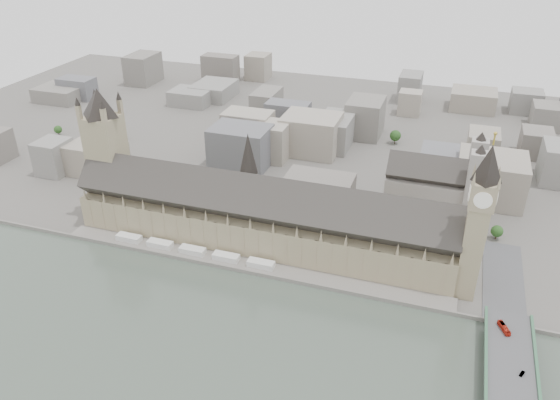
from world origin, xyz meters
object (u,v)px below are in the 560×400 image
(westminster_abbey, at_px, (435,190))
(victoria_tower, at_px, (106,148))
(car_silver, at_px, (522,374))
(red_bus_north, at_px, (504,328))
(elizabeth_tower, at_px, (479,213))
(palace_of_westminster, at_px, (260,217))

(westminster_abbey, bearing_deg, victoria_tower, -163.50)
(westminster_abbey, relative_size, car_silver, 16.61)
(victoria_tower, xyz_separation_m, westminster_abbey, (232.92, 69.00, -30.12))
(westminster_abbey, relative_size, red_bus_north, 6.22)
(victoria_tower, relative_size, red_bus_north, 9.14)
(elizabeth_tower, bearing_deg, red_bus_north, -61.82)
(victoria_tower, bearing_deg, elizabeth_tower, -3.96)
(red_bus_north, xyz_separation_m, car_silver, (7.77, -30.80, -0.85))
(red_bus_north, bearing_deg, car_silver, -100.82)
(palace_of_westminster, distance_m, red_bus_north, 167.23)
(elizabeth_tower, distance_m, car_silver, 89.08)
(victoria_tower, bearing_deg, palace_of_westminster, -2.96)
(palace_of_westminster, bearing_deg, westminster_abbey, 34.17)
(palace_of_westminster, distance_m, westminster_abbey, 134.09)
(car_silver, bearing_deg, victoria_tower, -172.30)
(palace_of_westminster, relative_size, car_silver, 64.71)
(westminster_abbey, bearing_deg, car_silver, -70.42)
(elizabeth_tower, relative_size, victoria_tower, 1.07)
(westminster_abbey, bearing_deg, elizabeth_tower, -72.71)
(elizabeth_tower, bearing_deg, victoria_tower, 176.04)
(elizabeth_tower, relative_size, car_silver, 26.25)
(elizabeth_tower, height_order, car_silver, elizabeth_tower)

